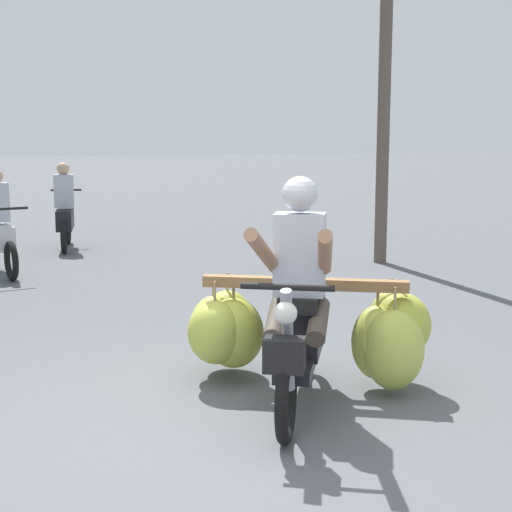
{
  "coord_description": "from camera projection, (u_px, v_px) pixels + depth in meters",
  "views": [
    {
      "loc": [
        -0.94,
        -4.38,
        1.86
      ],
      "look_at": [
        0.73,
        1.36,
        0.9
      ],
      "focal_mm": 53.82,
      "sensor_mm": 36.0,
      "label": 1
    }
  ],
  "objects": [
    {
      "name": "utility_pole",
      "position": [
        386.0,
        42.0,
        10.66
      ],
      "size": [
        0.18,
        0.18,
        6.23
      ],
      "primitive_type": "cylinder",
      "color": "brown",
      "rests_on": "ground"
    },
    {
      "name": "motorbike_distant_ahead_right",
      "position": [
        65.0,
        215.0,
        12.28
      ],
      "size": [
        0.5,
        1.62,
        1.4
      ],
      "color": "black",
      "rests_on": "ground"
    },
    {
      "name": "motorbike_main_loaded",
      "position": [
        301.0,
        327.0,
        5.58
      ],
      "size": [
        1.86,
        2.04,
        1.58
      ],
      "color": "black",
      "rests_on": "ground"
    },
    {
      "name": "ground_plane",
      "position": [
        204.0,
        440.0,
        4.71
      ],
      "size": [
        120.0,
        120.0,
        0.0
      ],
      "primitive_type": "plane",
      "color": "#56595E"
    }
  ]
}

